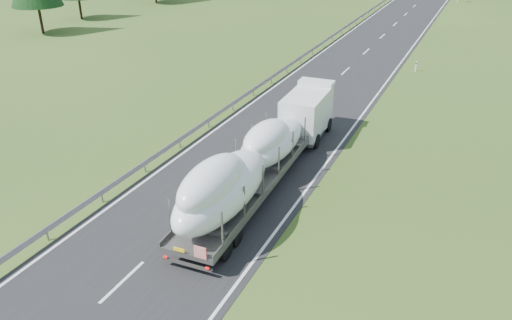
% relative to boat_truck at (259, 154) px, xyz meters
% --- Properties ---
extents(ground, '(400.00, 400.00, 0.00)m').
position_rel_boat_truck_xyz_m(ground, '(-1.97, -1.12, -2.21)').
color(ground, '#334D19').
rests_on(ground, ground).
extents(boat_truck, '(3.27, 19.72, 4.23)m').
position_rel_boat_truck_xyz_m(boat_truck, '(0.00, 0.00, 0.00)').
color(boat_truck, silver).
rests_on(boat_truck, ground).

